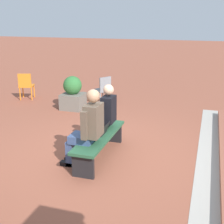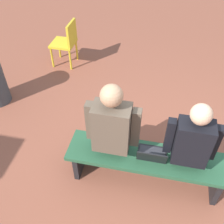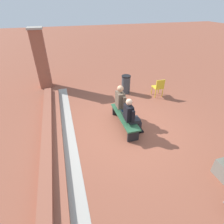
# 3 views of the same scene
# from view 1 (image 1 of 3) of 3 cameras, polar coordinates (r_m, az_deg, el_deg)

# --- Properties ---
(ground_plane) EXTENTS (60.00, 60.00, 0.00)m
(ground_plane) POSITION_cam_1_polar(r_m,az_deg,el_deg) (6.08, -1.82, -7.49)
(ground_plane) COLOR brown
(concrete_strip) EXTENTS (7.59, 0.40, 0.01)m
(concrete_strip) POSITION_cam_1_polar(r_m,az_deg,el_deg) (5.61, 16.99, -10.44)
(concrete_strip) COLOR #A8A399
(concrete_strip) RESTS_ON ground
(bench) EXTENTS (1.80, 0.44, 0.45)m
(bench) POSITION_cam_1_polar(r_m,az_deg,el_deg) (5.76, -2.27, -5.07)
(bench) COLOR #285638
(bench) RESTS_ON ground
(person_student) EXTENTS (0.52, 0.66, 1.31)m
(person_student) POSITION_cam_1_polar(r_m,az_deg,el_deg) (6.03, -1.56, -0.52)
(person_student) COLOR #232328
(person_student) RESTS_ON ground
(person_adult) EXTENTS (0.57, 0.72, 1.39)m
(person_adult) POSITION_cam_1_polar(r_m,az_deg,el_deg) (5.30, -4.49, -2.69)
(person_adult) COLOR #384C75
(person_adult) RESTS_ON ground
(laptop) EXTENTS (0.32, 0.29, 0.21)m
(laptop) POSITION_cam_1_polar(r_m,az_deg,el_deg) (5.75, -2.01, -3.56)
(laptop) COLOR black
(laptop) RESTS_ON bench
(plastic_chair_near_bench_right) EXTENTS (0.58, 0.58, 0.84)m
(plastic_chair_near_bench_right) POSITION_cam_1_polar(r_m,az_deg,el_deg) (9.22, -1.65, 4.31)
(plastic_chair_near_bench_right) COLOR gray
(plastic_chair_near_bench_right) RESTS_ON ground
(plastic_chair_by_pillar) EXTENTS (0.53, 0.53, 0.84)m
(plastic_chair_by_pillar) POSITION_cam_1_polar(r_m,az_deg,el_deg) (10.15, -15.47, 4.88)
(plastic_chair_by_pillar) COLOR orange
(plastic_chair_by_pillar) RESTS_ON ground
(planter) EXTENTS (0.60, 0.60, 0.94)m
(planter) POSITION_cam_1_polar(r_m,az_deg,el_deg) (8.84, -7.18, 3.31)
(planter) COLOR #6B665B
(planter) RESTS_ON ground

